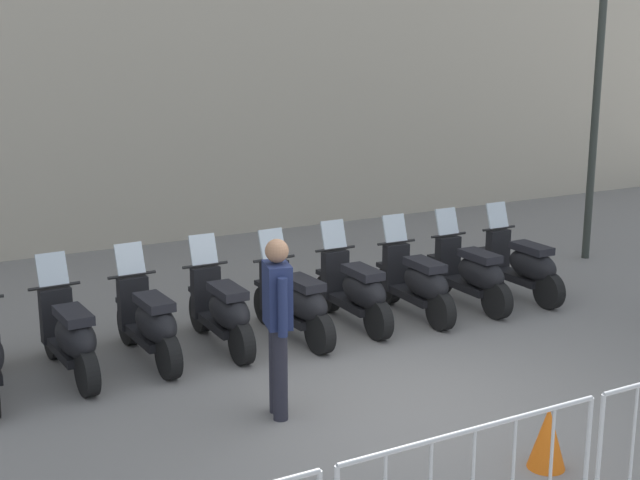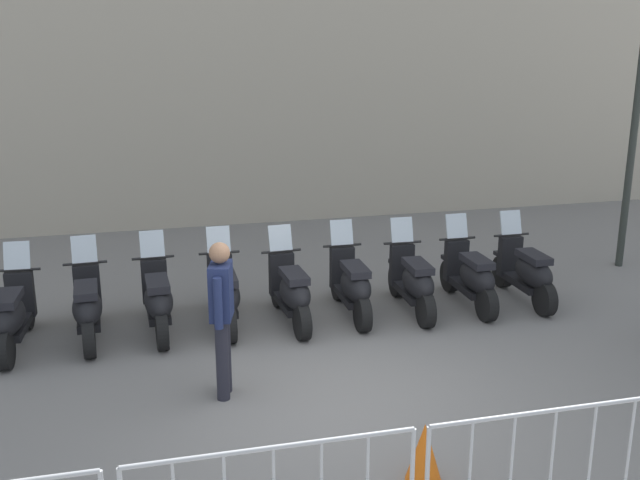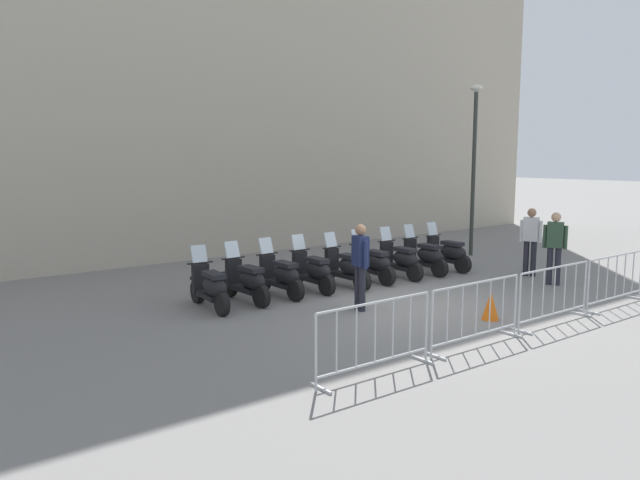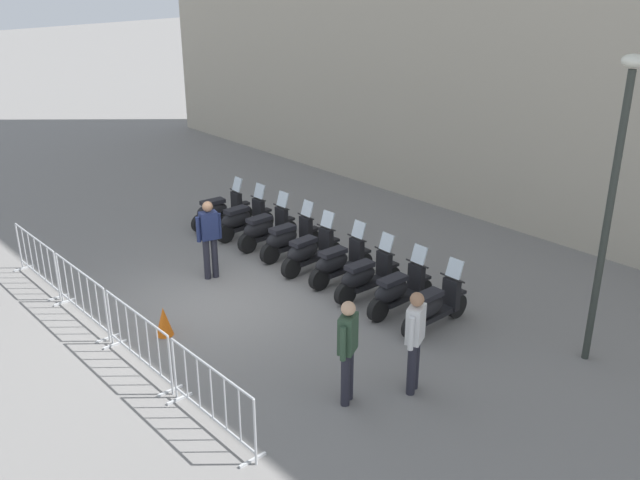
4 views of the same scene
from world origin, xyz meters
name	(u,v)px [view 1 (image 1 of 4)]	position (x,y,z in m)	size (l,w,h in m)	color
ground_plane	(402,408)	(0.00, 0.00, 0.00)	(120.00, 120.00, 0.00)	slate
motorcycle_1	(70,337)	(-2.32, 2.62, 0.45)	(0.56, 1.73, 1.24)	black
motorcycle_2	(150,323)	(-1.45, 2.56, 0.45)	(0.56, 1.73, 1.24)	black
motorcycle_3	(223,311)	(-0.59, 2.46, 0.45)	(0.60, 1.72, 1.24)	black
motorcycle_4	(296,303)	(0.27, 2.23, 0.45)	(0.56, 1.73, 1.24)	black
motorcycle_5	(355,291)	(1.14, 2.20, 0.45)	(0.60, 1.72, 1.24)	black
motorcycle_6	(417,283)	(1.99, 2.03, 0.45)	(0.63, 1.72, 1.24)	black
motorcycle_7	(471,274)	(2.86, 1.94, 0.45)	(0.60, 1.72, 1.24)	black
motorcycle_8	(522,266)	(3.72, 1.83, 0.45)	(0.59, 1.72, 1.24)	black
street_lamp	(599,61)	(6.26, 2.72, 3.13)	(0.36, 0.36, 5.10)	#2D332D
officer_by_barriers	(278,317)	(-1.06, 0.57, 0.98)	(0.33, 0.52, 1.73)	#23232D
traffic_cone	(548,437)	(0.21, -1.61, 0.28)	(0.32, 0.32, 0.55)	orange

